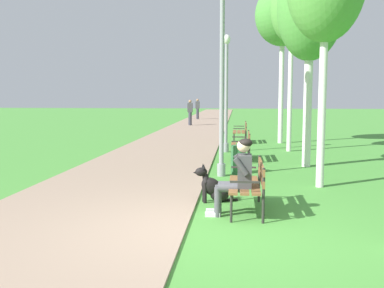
{
  "coord_description": "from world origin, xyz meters",
  "views": [
    {
      "loc": [
        0.46,
        -6.08,
        1.93
      ],
      "look_at": [
        -0.5,
        3.23,
        0.9
      ],
      "focal_mm": 41.62,
      "sensor_mm": 36.0,
      "label": 1
    }
  ],
  "objects_px": {
    "park_bench_far": "(241,130)",
    "birch_tree_fourth": "(292,9)",
    "birch_tree_fifth": "(283,16)",
    "pedestrian_further_distant": "(198,109)",
    "person_seated_on_near_bench": "(238,174)",
    "pedestrian_distant": "(190,113)",
    "dog_black": "(214,188)",
    "lamp_post_near": "(222,74)",
    "lamp_post_mid": "(226,92)",
    "park_bench_mid": "(243,143)",
    "park_bench_near": "(250,181)",
    "birch_tree_third": "(310,10)",
    "litter_bin": "(238,160)"
  },
  "relations": [
    {
      "from": "park_bench_far",
      "to": "birch_tree_fifth",
      "type": "xyz_separation_m",
      "value": [
        1.57,
        -0.01,
        4.53
      ]
    },
    {
      "from": "litter_bin",
      "to": "birch_tree_third",
      "type": "bearing_deg",
      "value": 34.92
    },
    {
      "from": "birch_tree_third",
      "to": "pedestrian_distant",
      "type": "xyz_separation_m",
      "value": [
        -4.87,
        15.85,
        -3.31
      ]
    },
    {
      "from": "birch_tree_fifth",
      "to": "pedestrian_further_distant",
      "type": "height_order",
      "value": "birch_tree_fifth"
    },
    {
      "from": "park_bench_near",
      "to": "park_bench_mid",
      "type": "relative_size",
      "value": 1.0
    },
    {
      "from": "park_bench_near",
      "to": "birch_tree_fifth",
      "type": "bearing_deg",
      "value": 82.14
    },
    {
      "from": "birch_tree_fourth",
      "to": "pedestrian_distant",
      "type": "height_order",
      "value": "birch_tree_fourth"
    },
    {
      "from": "park_bench_far",
      "to": "pedestrian_distant",
      "type": "height_order",
      "value": "pedestrian_distant"
    },
    {
      "from": "park_bench_far",
      "to": "litter_bin",
      "type": "height_order",
      "value": "park_bench_far"
    },
    {
      "from": "dog_black",
      "to": "lamp_post_mid",
      "type": "xyz_separation_m",
      "value": [
        0.02,
        7.2,
        1.78
      ]
    },
    {
      "from": "birch_tree_fifth",
      "to": "pedestrian_further_distant",
      "type": "distance_m",
      "value": 18.46
    },
    {
      "from": "park_bench_far",
      "to": "birch_tree_fourth",
      "type": "relative_size",
      "value": 0.25
    },
    {
      "from": "litter_bin",
      "to": "park_bench_near",
      "type": "bearing_deg",
      "value": -86.93
    },
    {
      "from": "park_bench_far",
      "to": "dog_black",
      "type": "height_order",
      "value": "park_bench_far"
    },
    {
      "from": "lamp_post_near",
      "to": "pedestrian_distant",
      "type": "distance_m",
      "value": 17.78
    },
    {
      "from": "pedestrian_further_distant",
      "to": "dog_black",
      "type": "bearing_deg",
      "value": -84.2
    },
    {
      "from": "person_seated_on_near_bench",
      "to": "pedestrian_distant",
      "type": "xyz_separation_m",
      "value": [
        -3.02,
        21.03,
        0.16
      ]
    },
    {
      "from": "dog_black",
      "to": "birch_tree_fourth",
      "type": "relative_size",
      "value": 0.14
    },
    {
      "from": "park_bench_far",
      "to": "birch_tree_fifth",
      "type": "distance_m",
      "value": 4.79
    },
    {
      "from": "park_bench_mid",
      "to": "lamp_post_near",
      "type": "xyz_separation_m",
      "value": [
        -0.54,
        -2.7,
        1.92
      ]
    },
    {
      "from": "person_seated_on_near_bench",
      "to": "pedestrian_distant",
      "type": "relative_size",
      "value": 0.76
    },
    {
      "from": "park_bench_far",
      "to": "lamp_post_mid",
      "type": "distance_m",
      "value": 3.5
    },
    {
      "from": "lamp_post_mid",
      "to": "pedestrian_further_distant",
      "type": "xyz_separation_m",
      "value": [
        -2.82,
        20.38,
        -1.2
      ]
    },
    {
      "from": "park_bench_near",
      "to": "birch_tree_third",
      "type": "distance_m",
      "value": 6.31
    },
    {
      "from": "lamp_post_mid",
      "to": "birch_tree_fifth",
      "type": "relative_size",
      "value": 0.63
    },
    {
      "from": "lamp_post_mid",
      "to": "pedestrian_distant",
      "type": "height_order",
      "value": "lamp_post_mid"
    },
    {
      "from": "lamp_post_near",
      "to": "birch_tree_fourth",
      "type": "height_order",
      "value": "birch_tree_fourth"
    },
    {
      "from": "birch_tree_fifth",
      "to": "pedestrian_further_distant",
      "type": "bearing_deg",
      "value": 105.93
    },
    {
      "from": "dog_black",
      "to": "lamp_post_mid",
      "type": "distance_m",
      "value": 7.41
    },
    {
      "from": "birch_tree_fourth",
      "to": "litter_bin",
      "type": "distance_m",
      "value": 6.65
    },
    {
      "from": "person_seated_on_near_bench",
      "to": "birch_tree_third",
      "type": "height_order",
      "value": "birch_tree_third"
    },
    {
      "from": "park_bench_far",
      "to": "pedestrian_further_distant",
      "type": "height_order",
      "value": "pedestrian_further_distant"
    },
    {
      "from": "birch_tree_third",
      "to": "birch_tree_fourth",
      "type": "xyz_separation_m",
      "value": [
        -0.09,
        3.34,
        0.65
      ]
    },
    {
      "from": "litter_bin",
      "to": "pedestrian_further_distant",
      "type": "bearing_deg",
      "value": 97.51
    },
    {
      "from": "dog_black",
      "to": "lamp_post_near",
      "type": "xyz_separation_m",
      "value": [
        0.03,
        2.63,
        2.17
      ]
    },
    {
      "from": "park_bench_far",
      "to": "birch_tree_fourth",
      "type": "xyz_separation_m",
      "value": [
        1.62,
        -2.67,
        4.29
      ]
    },
    {
      "from": "pedestrian_distant",
      "to": "lamp_post_near",
      "type": "bearing_deg",
      "value": -81.45
    },
    {
      "from": "lamp_post_mid",
      "to": "litter_bin",
      "type": "distance_m",
      "value": 4.53
    },
    {
      "from": "lamp_post_near",
      "to": "pedestrian_further_distant",
      "type": "relative_size",
      "value": 2.85
    },
    {
      "from": "lamp_post_near",
      "to": "birch_tree_fourth",
      "type": "relative_size",
      "value": 0.78
    },
    {
      "from": "park_bench_near",
      "to": "park_bench_far",
      "type": "bearing_deg",
      "value": 90.33
    },
    {
      "from": "birch_tree_fourth",
      "to": "birch_tree_fifth",
      "type": "xyz_separation_m",
      "value": [
        -0.05,
        2.66,
        0.24
      ]
    },
    {
      "from": "park_bench_near",
      "to": "birch_tree_fourth",
      "type": "distance_m",
      "value": 9.41
    },
    {
      "from": "lamp_post_mid",
      "to": "person_seated_on_near_bench",
      "type": "bearing_deg",
      "value": -87.14
    },
    {
      "from": "person_seated_on_near_bench",
      "to": "lamp_post_near",
      "type": "relative_size",
      "value": 0.27
    },
    {
      "from": "lamp_post_mid",
      "to": "park_bench_near",
      "type": "bearing_deg",
      "value": -85.52
    },
    {
      "from": "lamp_post_mid",
      "to": "pedestrian_further_distant",
      "type": "relative_size",
      "value": 2.39
    },
    {
      "from": "person_seated_on_near_bench",
      "to": "dog_black",
      "type": "height_order",
      "value": "person_seated_on_near_bench"
    },
    {
      "from": "person_seated_on_near_bench",
      "to": "pedestrian_further_distant",
      "type": "bearing_deg",
      "value": 96.46
    },
    {
      "from": "lamp_post_near",
      "to": "pedestrian_further_distant",
      "type": "bearing_deg",
      "value": 96.48
    }
  ]
}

